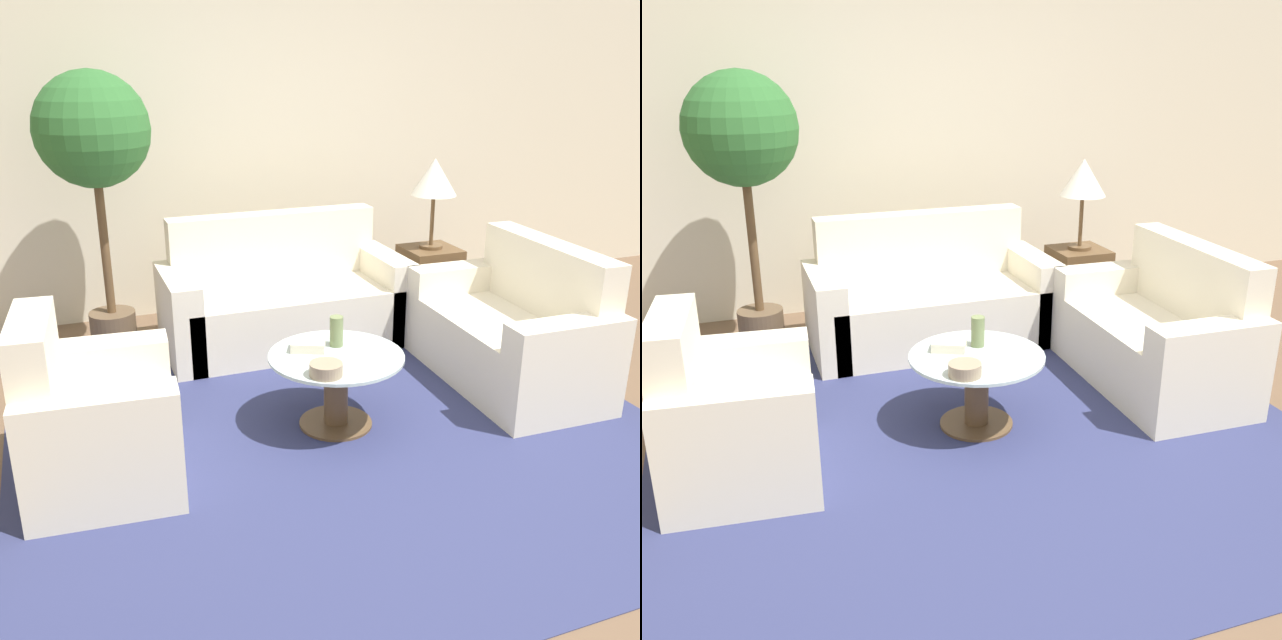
{
  "view_description": "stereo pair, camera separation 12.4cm",
  "coord_description": "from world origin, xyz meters",
  "views": [
    {
      "loc": [
        -1.51,
        -2.7,
        1.98
      ],
      "look_at": [
        -0.14,
        0.88,
        0.55
      ],
      "focal_mm": 40.0,
      "sensor_mm": 36.0,
      "label": 1
    },
    {
      "loc": [
        -1.39,
        -2.74,
        1.98
      ],
      "look_at": [
        -0.14,
        0.88,
        0.55
      ],
      "focal_mm": 40.0,
      "sensor_mm": 36.0,
      "label": 2
    }
  ],
  "objects": [
    {
      "name": "vase",
      "position": [
        -0.09,
        0.76,
        0.52
      ],
      "size": [
        0.08,
        0.08,
        0.17
      ],
      "color": "#6B7A4C",
      "rests_on": "coffee_table"
    },
    {
      "name": "bowl",
      "position": [
        -0.29,
        0.4,
        0.47
      ],
      "size": [
        0.17,
        0.17,
        0.07
      ],
      "color": "gray",
      "rests_on": "coffee_table"
    },
    {
      "name": "potted_plant",
      "position": [
        -1.2,
        2.22,
        1.43
      ],
      "size": [
        0.75,
        0.75,
        1.9
      ],
      "color": "brown",
      "rests_on": "ground_plane"
    },
    {
      "name": "rug",
      "position": [
        -0.14,
        0.63,
        0.0
      ],
      "size": [
        3.53,
        3.5,
        0.01
      ],
      "color": "navy",
      "rests_on": "ground_plane"
    },
    {
      "name": "loveseat",
      "position": [
        1.16,
        0.81,
        0.3
      ],
      "size": [
        0.76,
        1.41,
        0.89
      ],
      "rotation": [
        0.0,
        0.0,
        -1.6
      ],
      "color": "beige",
      "rests_on": "ground_plane"
    },
    {
      "name": "armchair",
      "position": [
        -1.46,
        0.53,
        0.3
      ],
      "size": [
        0.78,
        0.88,
        0.88
      ],
      "rotation": [
        0.0,
        0.0,
        1.48
      ],
      "color": "beige",
      "rests_on": "ground_plane"
    },
    {
      "name": "ground_plane",
      "position": [
        0.0,
        0.0,
        0.0
      ],
      "size": [
        14.0,
        14.0,
        0.0
      ],
      "primitive_type": "plane",
      "color": "brown"
    },
    {
      "name": "side_table",
      "position": [
        1.18,
        1.96,
        0.3
      ],
      "size": [
        0.4,
        0.4,
        0.59
      ],
      "color": "brown",
      "rests_on": "ground_plane"
    },
    {
      "name": "sofa_main",
      "position": [
        -0.02,
        1.96,
        0.3
      ],
      "size": [
        1.73,
        0.77,
        0.91
      ],
      "color": "beige",
      "rests_on": "ground_plane"
    },
    {
      "name": "wall_back",
      "position": [
        0.0,
        2.92,
        1.3
      ],
      "size": [
        10.0,
        0.06,
        2.6
      ],
      "color": "beige",
      "rests_on": "ground_plane"
    },
    {
      "name": "coffee_table",
      "position": [
        -0.14,
        0.63,
        0.28
      ],
      "size": [
        0.75,
        0.75,
        0.43
      ],
      "color": "brown",
      "rests_on": "ground_plane"
    },
    {
      "name": "book_stack",
      "position": [
        -0.26,
        0.75,
        0.46
      ],
      "size": [
        0.22,
        0.19,
        0.05
      ],
      "rotation": [
        0.0,
        0.0,
        -0.44
      ],
      "color": "beige",
      "rests_on": "coffee_table"
    },
    {
      "name": "table_lamp",
      "position": [
        1.18,
        1.96,
        1.12
      ],
      "size": [
        0.34,
        0.34,
        0.68
      ],
      "color": "brown",
      "rests_on": "side_table"
    }
  ]
}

